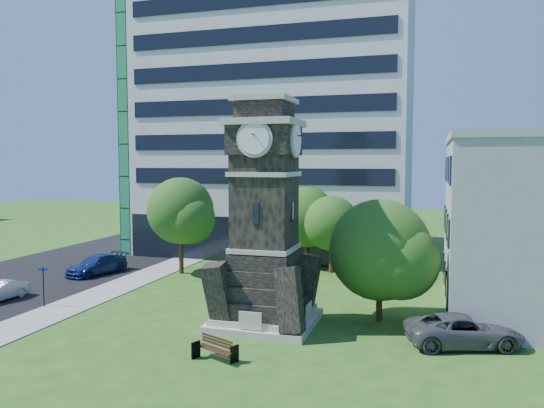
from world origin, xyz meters
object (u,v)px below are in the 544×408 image
(clock_tower, at_px, (265,228))
(car_east_lot, at_px, (464,330))
(street_sign, at_px, (43,282))
(car_street_north, at_px, (97,265))
(park_bench, at_px, (216,348))
(car_street_mid, at_px, (0,291))

(clock_tower, xyz_separation_m, car_east_lot, (10.19, -0.52, -4.52))
(car_east_lot, bearing_deg, street_sign, 72.66)
(car_street_north, xyz_separation_m, car_east_lot, (26.82, -9.01, 0.02))
(clock_tower, distance_m, car_east_lot, 11.16)
(car_street_north, distance_m, street_sign, 9.62)
(park_bench, bearing_deg, car_street_mid, -173.01)
(car_street_mid, relative_size, car_street_north, 0.71)
(clock_tower, height_order, street_sign, clock_tower)
(car_street_mid, height_order, park_bench, car_street_mid)
(clock_tower, relative_size, car_street_north, 2.37)
(car_east_lot, relative_size, park_bench, 2.79)
(car_street_mid, distance_m, car_east_lot, 27.85)
(clock_tower, height_order, car_street_mid, clock_tower)
(clock_tower, bearing_deg, street_sign, -177.13)
(clock_tower, height_order, car_street_north, clock_tower)
(clock_tower, distance_m, street_sign, 14.41)
(street_sign, bearing_deg, car_street_mid, 164.57)
(car_street_mid, bearing_deg, car_east_lot, 4.90)
(car_street_north, relative_size, car_east_lot, 0.94)
(clock_tower, distance_m, car_street_mid, 18.27)
(car_street_north, bearing_deg, car_street_mid, -81.71)
(clock_tower, distance_m, park_bench, 7.39)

